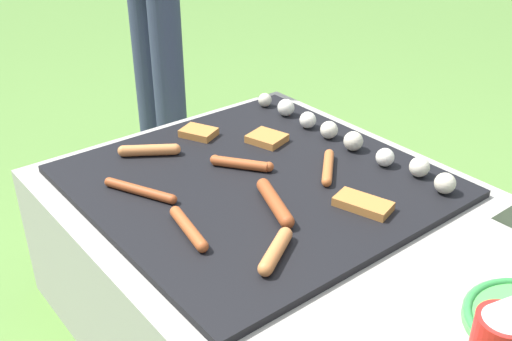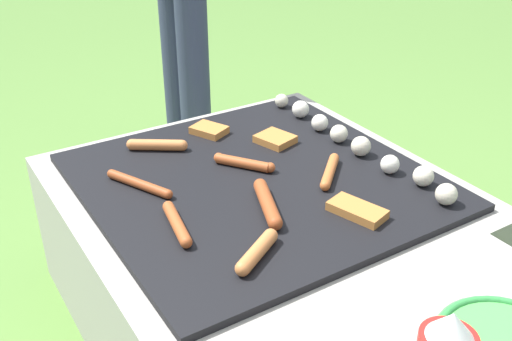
# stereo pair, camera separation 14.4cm
# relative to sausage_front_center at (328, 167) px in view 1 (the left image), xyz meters

# --- Properties ---
(ground_plane) EXTENTS (14.00, 14.00, 0.00)m
(ground_plane) POSITION_rel_sausage_front_center_xyz_m (-0.09, -0.16, -0.41)
(ground_plane) COLOR #567F38
(grill) EXTENTS (0.89, 0.89, 0.40)m
(grill) POSITION_rel_sausage_front_center_xyz_m (-0.09, -0.16, -0.21)
(grill) COLOR #9E998E
(grill) RESTS_ON ground_plane
(sausage_back_center) EXTENTS (0.18, 0.09, 0.03)m
(sausage_back_center) POSITION_rel_sausage_front_center_xyz_m (0.05, -0.21, 0.00)
(sausage_back_center) COLOR #93421E
(sausage_back_center) RESTS_ON grill
(sausage_mid_left) EXTENTS (0.14, 0.11, 0.03)m
(sausage_mid_left) POSITION_rel_sausage_front_center_xyz_m (-0.15, -0.15, 0.00)
(sausage_mid_left) COLOR #A34C23
(sausage_mid_left) RESTS_ON grill
(sausage_back_right) EXTENTS (0.18, 0.10, 0.02)m
(sausage_back_right) POSITION_rel_sausage_front_center_xyz_m (-0.19, -0.42, -0.00)
(sausage_back_right) COLOR #93421E
(sausage_back_right) RESTS_ON grill
(sausage_front_left) EXTENTS (0.09, 0.13, 0.03)m
(sausage_front_left) POSITION_rel_sausage_front_center_xyz_m (0.19, -0.33, 0.00)
(sausage_front_left) COLOR #C6753D
(sausage_front_left) RESTS_ON grill
(sausage_front_right) EXTENTS (0.17, 0.05, 0.03)m
(sausage_front_right) POSITION_rel_sausage_front_center_xyz_m (0.01, -0.42, 0.00)
(sausage_front_right) COLOR #A34C23
(sausage_front_right) RESTS_ON grill
(sausage_back_left) EXTENTS (0.10, 0.14, 0.03)m
(sausage_back_left) POSITION_rel_sausage_front_center_xyz_m (-0.35, -0.30, 0.00)
(sausage_back_left) COLOR #C6753D
(sausage_back_left) RESTS_ON grill
(sausage_front_center) EXTENTS (0.12, 0.13, 0.02)m
(sausage_front_center) POSITION_rel_sausage_front_center_xyz_m (0.00, 0.00, 0.00)
(sausage_front_center) COLOR #B7602D
(sausage_front_center) RESTS_ON grill
(bread_slice_left) EXTENTS (0.11, 0.10, 0.02)m
(bread_slice_left) POSITION_rel_sausage_front_center_xyz_m (-0.23, -0.01, -0.00)
(bread_slice_left) COLOR #B27033
(bread_slice_left) RESTS_ON grill
(bread_slice_center) EXTENTS (0.11, 0.10, 0.02)m
(bread_slice_center) POSITION_rel_sausage_front_center_xyz_m (-0.37, -0.13, -0.00)
(bread_slice_center) COLOR #B27033
(bread_slice_center) RESTS_ON grill
(bread_slice_right) EXTENTS (0.14, 0.10, 0.02)m
(bread_slice_right) POSITION_rel_sausage_front_center_xyz_m (0.17, -0.06, -0.00)
(bread_slice_right) COLOR #B27033
(bread_slice_right) RESTS_ON grill
(mushroom_row) EXTENTS (0.71, 0.07, 0.05)m
(mushroom_row) POSITION_rel_sausage_front_center_xyz_m (-0.07, 0.14, 0.01)
(mushroom_row) COLOR beige
(mushroom_row) RESTS_ON grill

